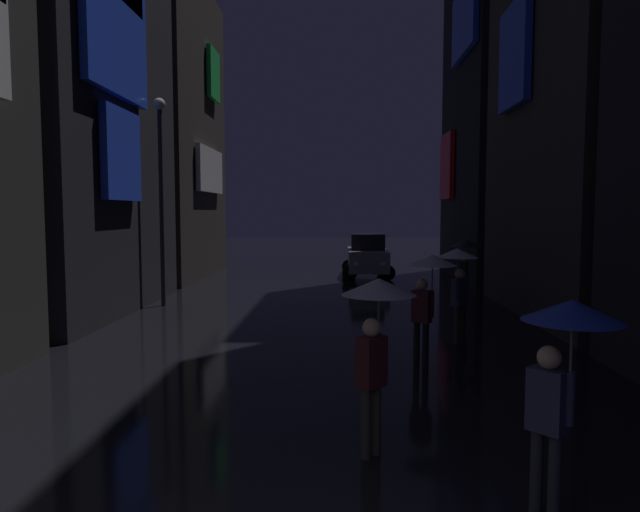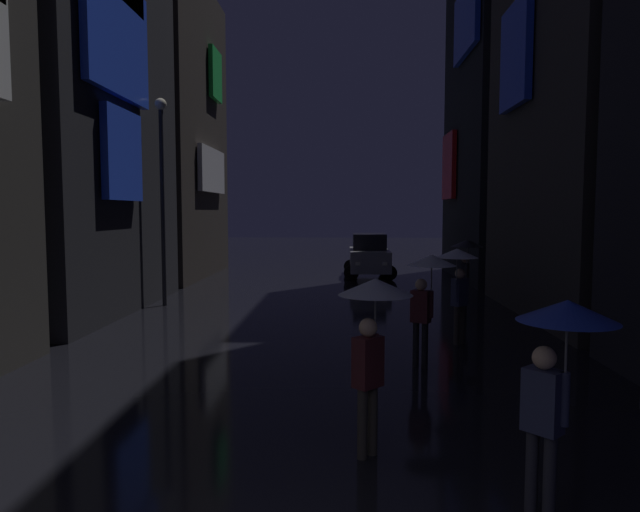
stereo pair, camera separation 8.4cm
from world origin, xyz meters
name	(u,v)px [view 2 (the right image)]	position (x,y,z in m)	size (l,w,h in m)	color
building_left_mid	(61,37)	(-7.47, 13.16, 7.84)	(4.25, 8.36, 15.68)	#232328
building_left_far	(163,132)	(-7.49, 22.21, 6.44)	(4.25, 8.42, 12.89)	#2D2826
pedestrian_foreground_right_black	(467,256)	(4.01, 13.12, 1.67)	(0.90, 0.90, 2.12)	black
pedestrian_far_right_clear	(428,279)	(2.11, 7.46, 1.67)	(0.90, 0.90, 2.12)	black
pedestrian_midstreet_left_blue	(559,348)	(2.52, 2.14, 1.67)	(0.90, 0.90, 2.12)	#2D2D38
pedestrian_near_crossing_clear	(458,269)	(3.02, 9.31, 1.67)	(0.90, 0.90, 2.12)	#38332D
pedestrian_midstreet_centre_clear	(373,317)	(0.90, 3.63, 1.67)	(0.90, 0.90, 2.12)	#38332D
car_distant	(369,256)	(1.68, 22.31, 0.93)	(2.26, 4.15, 1.92)	#99999E
streetlamp_left_far	(162,179)	(-5.00, 14.21, 3.88)	(0.36, 0.36, 6.33)	#2D2D33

